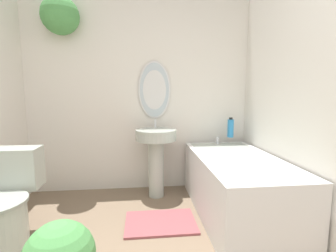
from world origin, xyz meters
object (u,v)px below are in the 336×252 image
(pedestal_sink, at_px, (156,150))
(shampoo_bottle, at_px, (231,128))
(toilet, at_px, (1,211))
(bathtub, at_px, (237,184))

(pedestal_sink, xyz_separation_m, shampoo_bottle, (0.88, 0.10, 0.22))
(toilet, xyz_separation_m, shampoo_bottle, (2.05, 0.95, 0.44))
(pedestal_sink, xyz_separation_m, bathtub, (0.73, -0.50, -0.24))
(toilet, bearing_deg, pedestal_sink, 36.11)
(bathtub, bearing_deg, toilet, -169.54)
(pedestal_sink, relative_size, bathtub, 0.60)
(toilet, xyz_separation_m, bathtub, (1.90, 0.35, -0.01))
(shampoo_bottle, bearing_deg, toilet, -155.10)
(pedestal_sink, bearing_deg, toilet, -143.89)
(toilet, bearing_deg, shampoo_bottle, 24.90)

